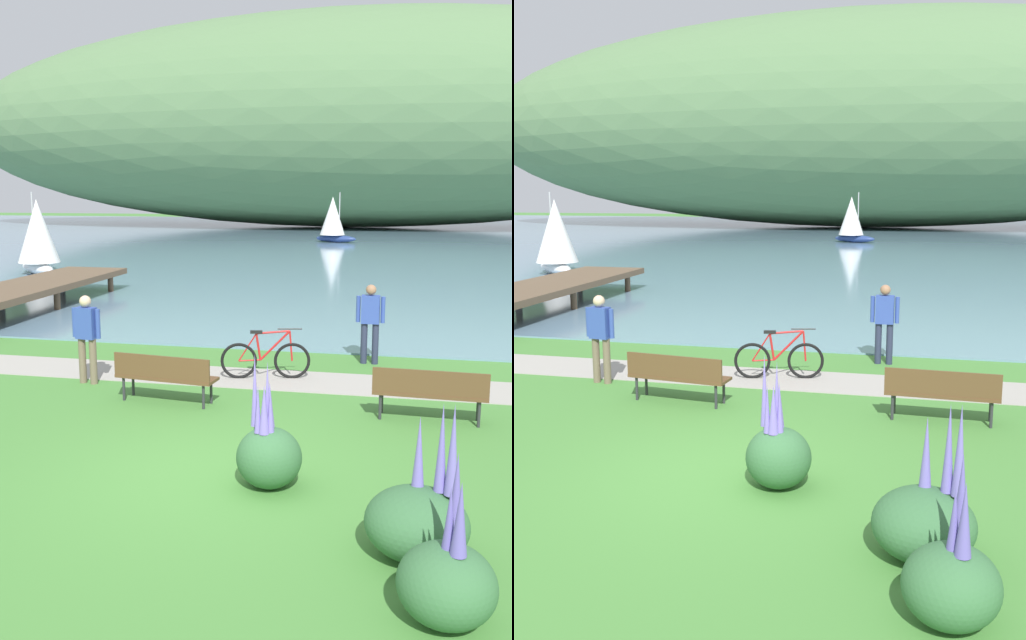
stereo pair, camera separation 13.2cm
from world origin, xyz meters
The scene contains 15 objects.
ground_plane centered at (0.00, 0.00, 0.00)m, with size 200.00×200.00×0.00m, color #478438.
bay_water centered at (0.00, 47.17, 0.02)m, with size 180.00×80.00×0.04m, color #6B8EA8.
distant_hillside centered at (-3.92, 63.54, 10.41)m, with size 83.39×28.00×20.74m, color #567A4C.
shoreline_path centered at (0.00, 4.71, 0.01)m, with size 60.00×1.50×0.01m, color #A39E93.
park_bench_near_camera centered at (-1.55, 2.82, 0.52)m, with size 1.84×0.69×0.88m.
park_bench_further_along centered at (2.92, 2.79, 0.52)m, with size 1.82×0.56×0.88m.
bicycle_leaning_near_bench centered at (-0.16, 4.78, 0.40)m, with size 1.74×0.44×1.01m.
person_at_shoreline centered at (1.77, 6.44, 0.98)m, with size 0.61×0.23×1.71m.
person_on_the_grass centered at (-3.43, 3.73, 0.98)m, with size 0.60×0.27×1.71m.
echium_bush_closest_to_camera centered at (0.89, -0.21, 0.44)m, with size 0.83×0.83×1.66m.
echium_bush_beside_closest centered at (2.92, -2.62, 0.40)m, with size 0.85×0.85×1.43m.
echium_bush_mid_cluster centered at (2.69, -1.55, 0.40)m, with size 1.05×1.05×1.63m.
sailboat_nearest_to_shore centered at (-13.27, 19.43, 1.72)m, with size 2.92×2.78×3.57m.
sailboat_mid_bay centered at (-2.75, 41.71, 1.70)m, with size 3.11×2.20×3.52m.
pier_dock centered at (-9.00, 11.17, 0.69)m, with size 2.40×10.00×0.80m.
Camera 1 is at (2.48, -8.24, 3.65)m, focal length 39.01 mm.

